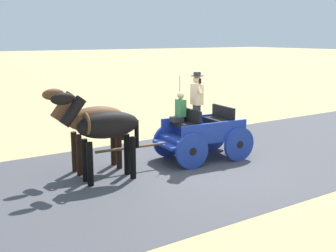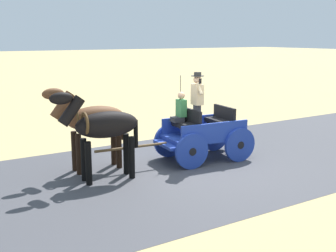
{
  "view_description": "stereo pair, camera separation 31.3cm",
  "coord_description": "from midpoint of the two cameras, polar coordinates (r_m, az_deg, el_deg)",
  "views": [
    {
      "loc": [
        -8.75,
        6.71,
        3.42
      ],
      "look_at": [
        0.44,
        0.65,
        1.1
      ],
      "focal_mm": 45.26,
      "sensor_mm": 36.0,
      "label": 1
    },
    {
      "loc": [
        -8.92,
        6.45,
        3.42
      ],
      "look_at": [
        0.44,
        0.65,
        1.1
      ],
      "focal_mm": 45.26,
      "sensor_mm": 36.0,
      "label": 2
    }
  ],
  "objects": [
    {
      "name": "horse_drawn_carriage",
      "position": [
        11.94,
        3.71,
        -0.72
      ],
      "size": [
        1.61,
        4.52,
        2.5
      ],
      "color": "#1E3899",
      "rests_on": "ground"
    },
    {
      "name": "horse_off_side",
      "position": [
        11.0,
        -11.04,
        0.68
      ],
      "size": [
        0.61,
        2.13,
        2.21
      ],
      "color": "brown",
      "rests_on": "ground"
    },
    {
      "name": "horse_near_side",
      "position": [
        10.16,
        -9.52,
        -0.18
      ],
      "size": [
        0.67,
        2.14,
        2.21
      ],
      "color": "black",
      "rests_on": "ground"
    },
    {
      "name": "road_surface",
      "position": [
        11.53,
        3.13,
        -5.35
      ],
      "size": [
        6.56,
        160.0,
        0.01
      ],
      "primitive_type": "cube",
      "color": "#424247",
      "rests_on": "ground"
    },
    {
      "name": "ground_plane",
      "position": [
        11.54,
        3.13,
        -5.37
      ],
      "size": [
        200.0,
        200.0,
        0.0
      ],
      "primitive_type": "plane",
      "color": "tan"
    }
  ]
}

